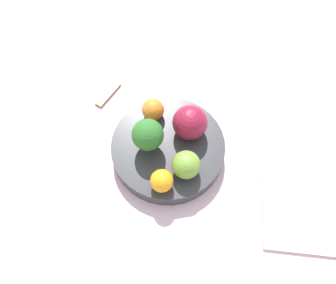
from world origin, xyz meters
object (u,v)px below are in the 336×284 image
object	(u,v)px
apple_green	(190,123)
apple_red	(186,165)
orange_front	(162,181)
napkin	(307,212)
orange_back	(153,110)
bowl	(168,149)
spoon	(108,94)
broccoli	(148,135)

from	to	relation	value
apple_green	apple_red	bearing A→B (deg)	-66.70
orange_front	napkin	bearing A→B (deg)	20.85
apple_green	orange_front	world-z (taller)	apple_green
apple_red	orange_back	size ratio (longest dim) A/B	1.18
apple_green	orange_front	distance (m)	0.12
apple_red	orange_front	xyz separation A→B (m)	(-0.02, -0.04, -0.00)
apple_red	orange_back	bearing A→B (deg)	146.84
bowl	spoon	world-z (taller)	bowl
bowl	broccoli	size ratio (longest dim) A/B	2.97
apple_green	spoon	xyz separation A→B (m)	(-0.19, 0.01, -0.06)
napkin	spoon	distance (m)	0.44
broccoli	orange_front	size ratio (longest dim) A/B	1.79
spoon	bowl	bearing A→B (deg)	-17.37
broccoli	apple_green	distance (m)	0.08
apple_green	orange_front	size ratio (longest dim) A/B	1.60
napkin	spoon	bearing A→B (deg)	175.33
bowl	apple_green	xyz separation A→B (m)	(0.02, 0.04, 0.05)
broccoli	orange_front	world-z (taller)	broccoli
orange_back	spoon	size ratio (longest dim) A/B	0.60
apple_green	spoon	size ratio (longest dim) A/B	0.90
orange_back	orange_front	bearing A→B (deg)	-53.48
orange_front	napkin	distance (m)	0.26
bowl	apple_red	world-z (taller)	apple_red
orange_front	orange_back	distance (m)	0.14
spoon	orange_back	bearing A→B (deg)	-6.83
orange_front	orange_back	size ratio (longest dim) A/B	0.95
apple_red	spoon	world-z (taller)	apple_red
bowl	apple_red	xyz separation A→B (m)	(0.05, -0.03, 0.04)
broccoli	apple_red	size ratio (longest dim) A/B	1.43
napkin	orange_front	bearing A→B (deg)	-159.15
orange_back	napkin	size ratio (longest dim) A/B	0.21
bowl	orange_front	bearing A→B (deg)	-68.27
bowl	broccoli	xyz separation A→B (m)	(-0.03, -0.02, 0.06)
apple_red	orange_front	distance (m)	0.05
napkin	apple_red	bearing A→B (deg)	-167.63
apple_red	apple_green	size ratio (longest dim) A/B	0.78
orange_front	apple_green	bearing A→B (deg)	94.25
broccoli	orange_front	distance (m)	0.08
apple_red	apple_green	xyz separation A→B (m)	(-0.03, 0.07, 0.01)
orange_front	orange_back	xyz separation A→B (m)	(-0.08, 0.11, 0.00)
bowl	orange_back	distance (m)	0.08
bowl	apple_red	distance (m)	0.07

